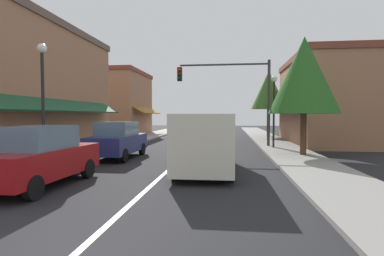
# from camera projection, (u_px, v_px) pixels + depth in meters

# --- Properties ---
(ground_plane) EXTENTS (80.00, 80.00, 0.00)m
(ground_plane) POSITION_uv_depth(u_px,v_px,m) (196.00, 145.00, 21.35)
(ground_plane) COLOR black
(sidewalk_left) EXTENTS (2.60, 56.00, 0.12)m
(sidewalk_left) POSITION_uv_depth(u_px,v_px,m) (121.00, 143.00, 22.01)
(sidewalk_left) COLOR gray
(sidewalk_left) RESTS_ON ground
(sidewalk_right) EXTENTS (2.60, 56.00, 0.12)m
(sidewalk_right) POSITION_uv_depth(u_px,v_px,m) (276.00, 145.00, 20.68)
(sidewalk_right) COLOR gray
(sidewalk_right) RESTS_ON ground
(lane_center_stripe) EXTENTS (0.14, 52.00, 0.01)m
(lane_center_stripe) POSITION_uv_depth(u_px,v_px,m) (196.00, 145.00, 21.35)
(lane_center_stripe) COLOR silver
(lane_center_stripe) RESTS_ON ground
(storefront_left_block) EXTENTS (5.88, 14.20, 7.28)m
(storefront_left_block) POSITION_uv_depth(u_px,v_px,m) (17.00, 86.00, 16.35)
(storefront_left_block) COLOR #9E6B4C
(storefront_left_block) RESTS_ON ground
(storefront_right_block) EXTENTS (6.36, 10.20, 6.25)m
(storefront_right_block) POSITION_uv_depth(u_px,v_px,m) (326.00, 101.00, 22.07)
(storefront_right_block) COLOR #9E6B4C
(storefront_right_block) RESTS_ON ground
(storefront_far_left) EXTENTS (6.41, 8.20, 6.70)m
(storefront_far_left) POSITION_uv_depth(u_px,v_px,m) (119.00, 103.00, 32.26)
(storefront_far_left) COLOR #9E6B4C
(storefront_far_left) RESTS_ON ground
(parked_car_nearest_left) EXTENTS (1.88, 4.15, 1.77)m
(parked_car_nearest_left) POSITION_uv_depth(u_px,v_px,m) (39.00, 157.00, 8.76)
(parked_car_nearest_left) COLOR maroon
(parked_car_nearest_left) RESTS_ON ground
(parked_car_second_left) EXTENTS (1.81, 4.12, 1.77)m
(parked_car_second_left) POSITION_uv_depth(u_px,v_px,m) (118.00, 140.00, 14.63)
(parked_car_second_left) COLOR navy
(parked_car_second_left) RESTS_ON ground
(van_in_lane) EXTENTS (2.06, 5.21, 2.12)m
(van_in_lane) POSITION_uv_depth(u_px,v_px,m) (206.00, 140.00, 11.17)
(van_in_lane) COLOR beige
(van_in_lane) RESTS_ON ground
(traffic_signal_mast_arm) EXTENTS (6.00, 0.50, 5.62)m
(traffic_signal_mast_arm) POSITION_uv_depth(u_px,v_px,m) (236.00, 87.00, 19.60)
(traffic_signal_mast_arm) COLOR #333333
(traffic_signal_mast_arm) RESTS_ON ground
(street_lamp_left_near) EXTENTS (0.36, 0.36, 4.81)m
(street_lamp_left_near) POSITION_uv_depth(u_px,v_px,m) (43.00, 85.00, 11.62)
(street_lamp_left_near) COLOR black
(street_lamp_left_near) RESTS_ON ground
(street_lamp_right_mid) EXTENTS (0.36, 0.36, 4.46)m
(street_lamp_right_mid) POSITION_uv_depth(u_px,v_px,m) (274.00, 99.00, 18.34)
(street_lamp_right_mid) COLOR black
(street_lamp_right_mid) RESTS_ON ground
(tree_right_near) EXTENTS (3.44, 3.44, 5.95)m
(tree_right_near) POSITION_uv_depth(u_px,v_px,m) (304.00, 75.00, 14.94)
(tree_right_near) COLOR #4C331E
(tree_right_near) RESTS_ON ground
(tree_right_far) EXTENTS (3.23, 3.23, 6.23)m
(tree_right_far) POSITION_uv_depth(u_px,v_px,m) (269.00, 90.00, 28.27)
(tree_right_far) COLOR #4C331E
(tree_right_far) RESTS_ON ground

